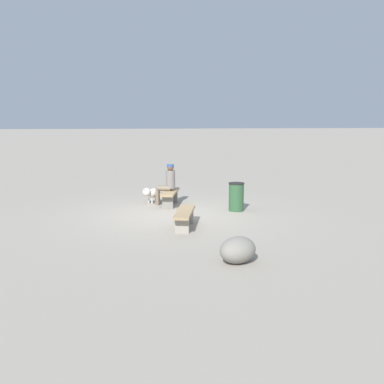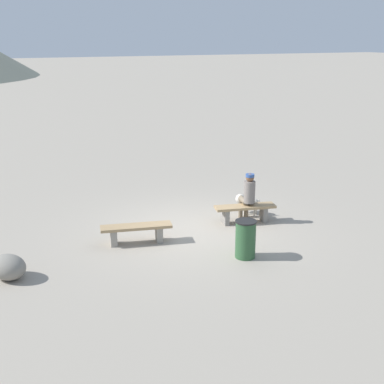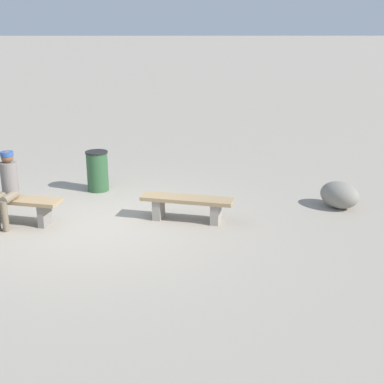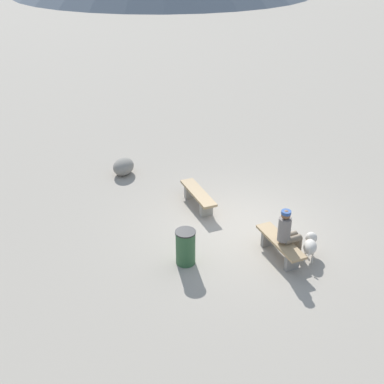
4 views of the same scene
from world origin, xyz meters
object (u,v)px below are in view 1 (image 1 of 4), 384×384
(bench_left, at_px, (185,216))
(bench_right, at_px, (170,195))
(boulder, at_px, (238,250))
(trash_bin, at_px, (236,197))
(dog, at_px, (152,193))
(seated_person, at_px, (167,182))

(bench_left, relative_size, bench_right, 1.05)
(bench_right, relative_size, boulder, 2.05)
(bench_left, xyz_separation_m, trash_bin, (1.85, -1.75, 0.12))
(bench_right, distance_m, dog, 0.69)
(trash_bin, bearing_deg, dog, 58.02)
(bench_left, bearing_deg, bench_right, 15.29)
(trash_bin, bearing_deg, boulder, 167.02)
(bench_left, distance_m, dog, 3.41)
(trash_bin, bearing_deg, seated_person, 57.72)
(trash_bin, relative_size, boulder, 1.07)
(seated_person, distance_m, trash_bin, 2.29)
(bench_right, height_order, dog, dog)
(bench_left, xyz_separation_m, bench_right, (2.94, 0.10, 0.03))
(bench_left, bearing_deg, seated_person, 16.61)
(seated_person, xyz_separation_m, trash_bin, (-1.21, -1.92, -0.31))
(dog, xyz_separation_m, trash_bin, (-1.50, -2.40, 0.07))
(bench_right, bearing_deg, bench_left, -164.71)
(seated_person, bearing_deg, boulder, -160.79)
(bench_left, distance_m, seated_person, 3.09)
(bench_right, xyz_separation_m, seated_person, (0.12, 0.07, 0.40))
(bench_left, distance_m, trash_bin, 2.55)
(bench_left, height_order, dog, dog)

